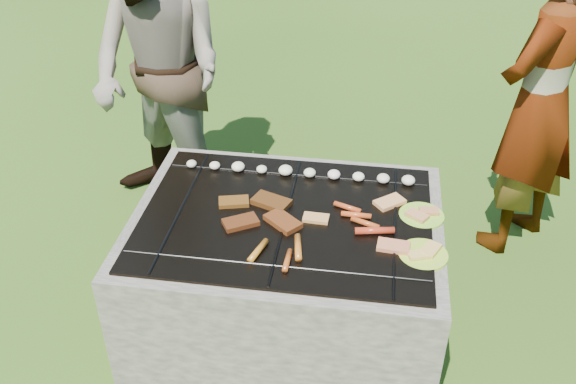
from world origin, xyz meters
The scene contains 10 objects.
lawn centered at (0.00, 0.00, 0.00)m, with size 60.00×60.00×0.00m, color #274511.
fire_pit centered at (0.00, 0.00, 0.28)m, with size 1.30×1.00×0.62m.
mushrooms centered at (0.05, 0.32, 0.63)m, with size 1.05×0.06×0.05m.
pork_slabs centered at (-0.10, 0.00, 0.62)m, with size 0.39×0.30×0.02m.
sausages centered at (0.19, -0.11, 0.62)m, with size 0.55×0.47×0.03m.
bread_on_grate centered at (0.36, 0.00, 0.62)m, with size 0.44×0.41×0.02m.
plate_far centered at (0.56, 0.09, 0.61)m, with size 0.22×0.22×0.03m.
plate_near centered at (0.56, -0.16, 0.61)m, with size 0.25×0.25×0.03m.
cook centered at (1.12, 0.81, 0.82)m, with size 0.60×0.39×1.64m, color #A29987.
bystander centered at (-0.79, 0.83, 0.84)m, with size 0.81×0.63×1.68m, color gray.
Camera 1 is at (0.33, -2.13, 2.20)m, focal length 40.00 mm.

